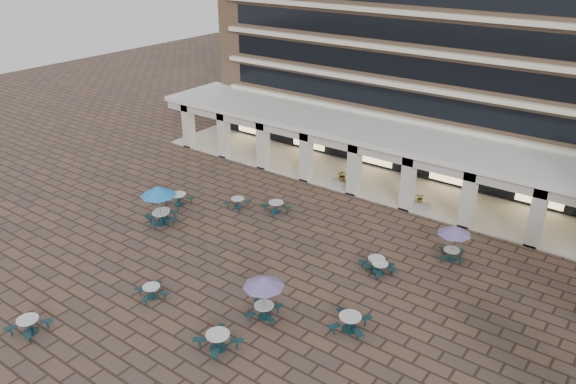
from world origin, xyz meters
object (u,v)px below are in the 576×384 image
at_px(picnic_table_1, 152,291).
at_px(planter_right, 420,203).
at_px(planter_left, 342,180).
at_px(picnic_table_0, 29,324).
at_px(picnic_table_2, 218,340).

distance_m(picnic_table_1, planter_right, 19.33).
relative_size(picnic_table_1, planter_left, 1.26).
bearing_deg(picnic_table_0, picnic_table_2, 17.41).
distance_m(picnic_table_1, planter_left, 18.05).
distance_m(picnic_table_0, planter_right, 25.30).
bearing_deg(picnic_table_1, picnic_table_0, -91.00).
relative_size(picnic_table_0, picnic_table_1, 1.05).
height_order(picnic_table_2, planter_right, planter_right).
height_order(picnic_table_1, planter_left, planter_left).
distance_m(picnic_table_0, picnic_table_1, 5.98).
bearing_deg(picnic_table_1, picnic_table_2, 15.11).
relative_size(picnic_table_2, planter_right, 1.41).
height_order(picnic_table_2, planter_left, planter_left).
bearing_deg(planter_left, picnic_table_1, -92.22).
distance_m(picnic_table_0, planter_left, 23.67).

